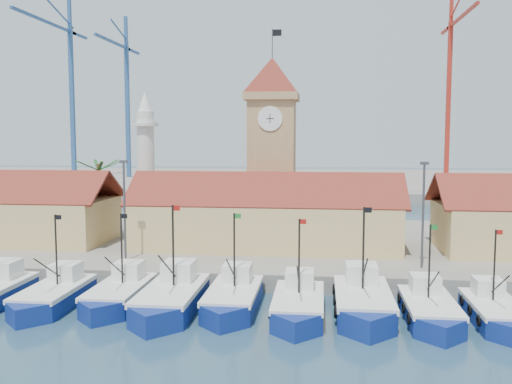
# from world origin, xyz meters

# --- Properties ---
(ground) EXTENTS (400.00, 400.00, 0.00)m
(ground) POSITION_xyz_m (0.00, 0.00, 0.00)
(ground) COLOR #1D3C4F
(ground) RESTS_ON ground
(quay) EXTENTS (140.00, 32.00, 1.50)m
(quay) POSITION_xyz_m (0.00, 24.00, 0.75)
(quay) COLOR gray
(quay) RESTS_ON ground
(terminal) EXTENTS (240.00, 80.00, 2.00)m
(terminal) POSITION_xyz_m (0.00, 110.00, 1.00)
(terminal) COLOR gray
(terminal) RESTS_ON ground
(boat_2) EXTENTS (3.48, 9.54, 7.22)m
(boat_2) POSITION_xyz_m (-14.24, 2.35, 0.75)
(boat_2) COLOR navy
(boat_2) RESTS_ON ground
(boat_3) EXTENTS (3.50, 9.58, 7.25)m
(boat_3) POSITION_xyz_m (-9.49, 3.28, 0.75)
(boat_3) COLOR navy
(boat_3) RESTS_ON ground
(boat_4) EXTENTS (3.91, 10.72, 8.11)m
(boat_4) POSITION_xyz_m (-5.24, 2.22, 0.84)
(boat_4) COLOR navy
(boat_4) RESTS_ON ground
(boat_5) EXTENTS (3.58, 9.82, 7.43)m
(boat_5) POSITION_xyz_m (-0.86, 3.13, 0.77)
(boat_5) COLOR navy
(boat_5) RESTS_ON ground
(boat_6) EXTENTS (3.50, 9.58, 7.25)m
(boat_6) POSITION_xyz_m (3.96, 2.01, 0.75)
(boat_6) COLOR navy
(boat_6) RESTS_ON ground
(boat_7) EXTENTS (3.90, 10.68, 8.08)m
(boat_7) POSITION_xyz_m (8.50, 2.89, 0.84)
(boat_7) COLOR navy
(boat_7) RESTS_ON ground
(boat_8) EXTENTS (3.38, 9.25, 7.00)m
(boat_8) POSITION_xyz_m (12.93, 2.04, 0.72)
(boat_8) COLOR navy
(boat_8) RESTS_ON ground
(boat_9) EXTENTS (3.23, 8.84, 6.69)m
(boat_9) POSITION_xyz_m (17.27, 2.17, 0.69)
(boat_9) COLOR navy
(boat_9) RESTS_ON ground
(hall_center) EXTENTS (27.04, 10.13, 7.61)m
(hall_center) POSITION_xyz_m (0.00, 20.00, 3.99)
(hall_center) COLOR tan
(hall_center) RESTS_ON quay
(clock_tower) EXTENTS (5.80, 5.80, 22.70)m
(clock_tower) POSITION_xyz_m (0.00, 26.00, 11.96)
(clock_tower) COLOR tan
(clock_tower) RESTS_ON quay
(minaret) EXTENTS (3.00, 3.00, 16.30)m
(minaret) POSITION_xyz_m (-15.00, 28.00, 9.73)
(minaret) COLOR silver
(minaret) RESTS_ON quay
(palm_tree) EXTENTS (5.60, 5.03, 8.39)m
(palm_tree) POSITION_xyz_m (-20.00, 26.00, 6.25)
(palm_tree) COLOR brown
(palm_tree) RESTS_ON quay
(lamp_posts) EXTENTS (80.70, 0.25, 9.03)m
(lamp_posts) POSITION_xyz_m (0.50, 12.00, 6.48)
(lamp_posts) COLOR #3F3F44
(lamp_posts) RESTS_ON quay
(crane_blue_far) EXTENTS (1.00, 37.24, 44.64)m
(crane_blue_far) POSITION_xyz_m (-57.29, 99.99, 27.15)
(crane_blue_far) COLOR #2D558B
(crane_blue_far) RESTS_ON terminal
(crane_blue_near) EXTENTS (1.00, 30.40, 41.29)m
(crane_blue_near) POSITION_xyz_m (-44.97, 106.89, 24.73)
(crane_blue_near) COLOR #2D558B
(crane_blue_near) RESTS_ON terminal
(crane_red_right) EXTENTS (1.00, 33.83, 44.58)m
(crane_red_right) POSITION_xyz_m (35.37, 103.50, 26.83)
(crane_red_right) COLOR #AE271A
(crane_red_right) RESTS_ON terminal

